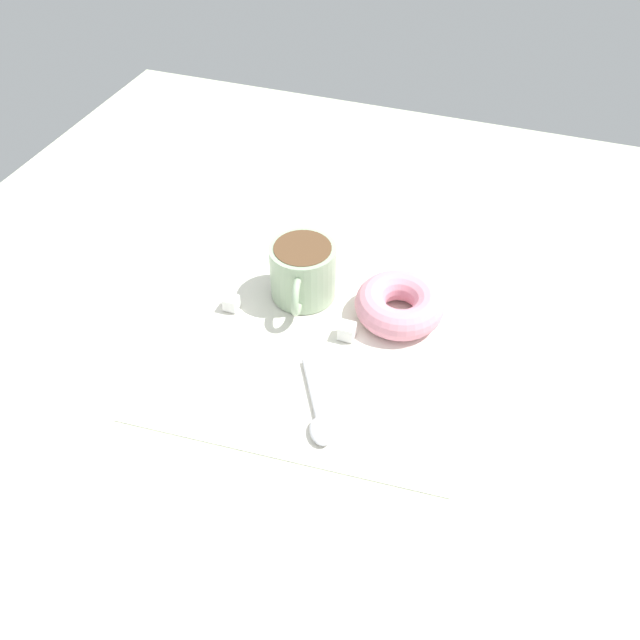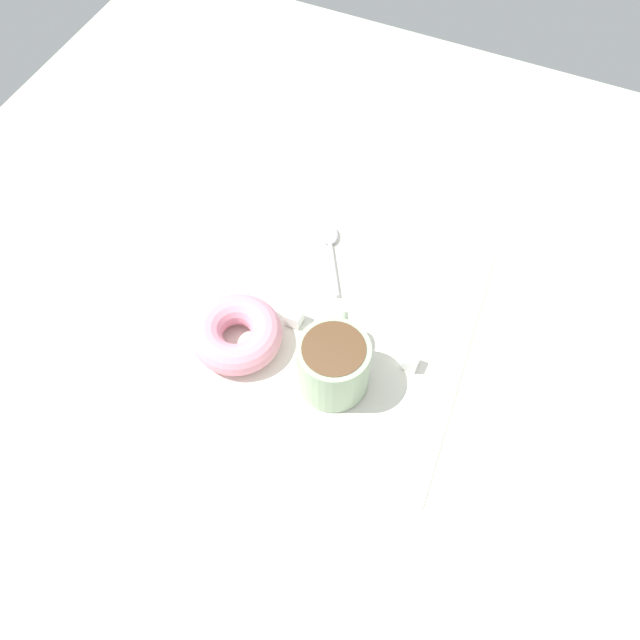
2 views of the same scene
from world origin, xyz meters
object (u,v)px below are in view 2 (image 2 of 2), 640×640
at_px(donut, 237,334).
at_px(sugar_cube_extra, 411,362).
at_px(coffee_cup, 334,363).
at_px(spoon, 330,243).
at_px(sugar_cube, 294,318).

xyz_separation_m(donut, sugar_cube_extra, (0.20, 0.05, -0.01)).
relative_size(coffee_cup, sugar_cube_extra, 6.48).
height_order(donut, spoon, donut).
relative_size(donut, sugar_cube, 5.81).
bearing_deg(spoon, sugar_cube, -85.88).
relative_size(sugar_cube, sugar_cube_extra, 1.09).
distance_m(donut, spoon, 0.19).
bearing_deg(coffee_cup, sugar_cube, 144.35).
height_order(spoon, sugar_cube, sugar_cube).
distance_m(spoon, sugar_cube_extra, 0.21).
height_order(coffee_cup, donut, coffee_cup).
relative_size(spoon, sugar_cube, 5.87).
xyz_separation_m(spoon, sugar_cube, (0.01, -0.13, 0.01)).
xyz_separation_m(sugar_cube, sugar_cube_extra, (0.15, 0.00, -0.00)).
distance_m(donut, sugar_cube_extra, 0.21).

